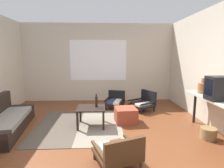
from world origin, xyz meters
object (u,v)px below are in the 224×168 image
at_px(clay_vase, 204,88).
at_px(couch, 4,122).
at_px(ottoman_orange, 126,115).
at_px(armchair_striped_foreground, 119,152).
at_px(armchair_corner, 144,102).
at_px(wicker_basket, 208,133).
at_px(console_shelf, 217,103).
at_px(glass_bottle, 96,101).
at_px(armchair_by_window, 115,100).
at_px(coffee_table, 91,111).
at_px(crt_television, 221,88).

bearing_deg(clay_vase, couch, -179.96).
bearing_deg(ottoman_orange, armchair_striped_foreground, -100.28).
xyz_separation_m(armchair_corner, wicker_basket, (0.84, -1.90, -0.14)).
bearing_deg(console_shelf, couch, 173.38).
xyz_separation_m(armchair_corner, glass_bottle, (-1.36, -1.11, 0.32)).
bearing_deg(glass_bottle, couch, -172.92).
bearing_deg(console_shelf, armchair_by_window, 130.27).
height_order(coffee_table, crt_television, crt_television).
bearing_deg(ottoman_orange, coffee_table, -166.41).
height_order(console_shelf, wicker_basket, console_shelf).
height_order(coffee_table, wicker_basket, coffee_table).
bearing_deg(clay_vase, wicker_basket, -105.38).
bearing_deg(crt_television, armchair_striped_foreground, -158.16).
distance_m(armchair_corner, console_shelf, 2.15).
bearing_deg(wicker_basket, couch, 172.56).
height_order(armchair_by_window, crt_television, crt_television).
xyz_separation_m(coffee_table, glass_bottle, (0.12, 0.04, 0.21)).
relative_size(armchair_striped_foreground, clay_vase, 2.31).
relative_size(clay_vase, glass_bottle, 1.12).
bearing_deg(armchair_by_window, couch, -146.48).
bearing_deg(armchair_by_window, wicker_basket, -52.69).
bearing_deg(glass_bottle, armchair_striped_foreground, -76.77).
height_order(coffee_table, ottoman_orange, coffee_table).
xyz_separation_m(armchair_striped_foreground, crt_television, (1.97, 0.79, 0.77)).
xyz_separation_m(armchair_by_window, clay_vase, (1.82, -1.65, 0.68)).
relative_size(ottoman_orange, clay_vase, 1.48).
bearing_deg(coffee_table, crt_television, -17.41).
bearing_deg(armchair_striped_foreground, console_shelf, 23.48).
distance_m(armchair_striped_foreground, wicker_basket, 2.00).
bearing_deg(ottoman_orange, console_shelf, -28.64).
bearing_deg(armchair_striped_foreground, couch, 149.89).
relative_size(coffee_table, armchair_corner, 0.80).
distance_m(armchair_by_window, armchair_striped_foreground, 3.01).
distance_m(armchair_striped_foreground, ottoman_orange, 1.79).
height_order(clay_vase, glass_bottle, clay_vase).
distance_m(armchair_striped_foreground, glass_bottle, 1.68).
relative_size(coffee_table, clay_vase, 1.89).
relative_size(console_shelf, glass_bottle, 5.85).
xyz_separation_m(armchair_corner, ottoman_orange, (-0.66, -0.95, -0.07)).
bearing_deg(armchair_striped_foreground, crt_television, 21.84).
height_order(armchair_by_window, armchair_striped_foreground, armchair_striped_foreground).
distance_m(couch, wicker_basket, 4.20).
height_order(ottoman_orange, glass_bottle, glass_bottle).
distance_m(armchair_by_window, clay_vase, 2.55).
bearing_deg(wicker_basket, armchair_corner, 113.93).
xyz_separation_m(coffee_table, wicker_basket, (2.32, -0.75, -0.25)).
bearing_deg(crt_television, clay_vase, 89.68).
height_order(couch, armchair_by_window, couch).
height_order(armchair_by_window, ottoman_orange, armchair_by_window).
xyz_separation_m(ottoman_orange, clay_vase, (1.66, -0.40, 0.74)).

